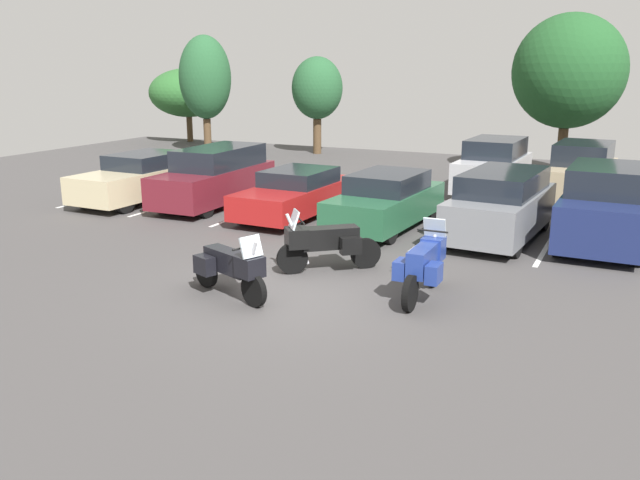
# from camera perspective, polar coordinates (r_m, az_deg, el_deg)

# --- Properties ---
(ground) EXTENTS (44.00, 44.00, 0.10)m
(ground) POSITION_cam_1_polar(r_m,az_deg,el_deg) (13.31, -2.97, -4.63)
(ground) COLOR #423F3F
(motorcycle_touring) EXTENTS (2.10, 1.13, 1.34)m
(motorcycle_touring) POSITION_cam_1_polar(r_m,az_deg,el_deg) (12.89, -7.63, -2.24)
(motorcycle_touring) COLOR black
(motorcycle_touring) RESTS_ON ground
(motorcycle_second) EXTENTS (0.87, 2.23, 1.44)m
(motorcycle_second) POSITION_cam_1_polar(r_m,az_deg,el_deg) (12.94, 8.89, -2.01)
(motorcycle_second) COLOR black
(motorcycle_second) RESTS_ON ground
(motorcycle_third) EXTENTS (1.85, 1.61, 1.40)m
(motorcycle_third) POSITION_cam_1_polar(r_m,az_deg,el_deg) (14.39, 0.47, -0.15)
(motorcycle_third) COLOR black
(motorcycle_third) RESTS_ON ground
(parking_stripes) EXTENTS (17.53, 4.67, 0.01)m
(parking_stripes) POSITION_cam_1_polar(r_m,az_deg,el_deg) (19.32, 1.70, 1.71)
(parking_stripes) COLOR silver
(parking_stripes) RESTS_ON ground
(car_champagne) EXTENTS (1.99, 4.85, 1.55)m
(car_champagne) POSITION_cam_1_polar(r_m,az_deg,el_deg) (22.69, -15.02, 5.14)
(car_champagne) COLOR #C1B289
(car_champagne) RESTS_ON ground
(car_maroon) EXTENTS (1.92, 4.92, 1.82)m
(car_maroon) POSITION_cam_1_polar(r_m,az_deg,el_deg) (21.58, -8.93, 5.37)
(car_maroon) COLOR maroon
(car_maroon) RESTS_ON ground
(car_red) EXTENTS (1.95, 4.78, 1.39)m
(car_red) POSITION_cam_1_polar(r_m,az_deg,el_deg) (19.71, -1.99, 4.00)
(car_red) COLOR maroon
(car_red) RESTS_ON ground
(car_green) EXTENTS (2.04, 4.62, 1.51)m
(car_green) POSITION_cam_1_polar(r_m,az_deg,el_deg) (18.40, 5.67, 3.36)
(car_green) COLOR #235638
(car_green) RESTS_ON ground
(car_grey) EXTENTS (2.13, 4.61, 1.75)m
(car_grey) POSITION_cam_1_polar(r_m,az_deg,el_deg) (17.68, 15.22, 2.92)
(car_grey) COLOR slate
(car_grey) RESTS_ON ground
(car_navy) EXTENTS (2.00, 4.37, 1.98)m
(car_navy) POSITION_cam_1_polar(r_m,az_deg,el_deg) (17.81, 23.20, 2.56)
(car_navy) COLOR navy
(car_navy) RESTS_ON ground
(car_far_silver) EXTENTS (1.96, 4.38, 1.88)m
(car_far_silver) POSITION_cam_1_polar(r_m,az_deg,el_deg) (24.10, 14.59, 6.09)
(car_far_silver) COLOR #B7B7BC
(car_far_silver) RESTS_ON ground
(car_far_tan) EXTENTS (1.97, 4.43, 1.92)m
(car_far_tan) POSITION_cam_1_polar(r_m,az_deg,el_deg) (23.37, 21.41, 5.32)
(car_far_tan) COLOR tan
(car_far_tan) RESTS_ON ground
(tree_left) EXTENTS (4.42, 4.42, 4.16)m
(tree_left) POSITION_cam_1_polar(r_m,az_deg,el_deg) (39.96, -11.21, 12.23)
(tree_left) COLOR #4C3823
(tree_left) RESTS_ON ground
(tree_right) EXTENTS (4.28, 4.28, 6.28)m
(tree_right) POSITION_cam_1_polar(r_m,az_deg,el_deg) (28.14, 20.49, 13.33)
(tree_right) COLOR #4C3823
(tree_right) RESTS_ON ground
(tree_center) EXTENTS (2.52, 2.52, 4.75)m
(tree_center) POSITION_cam_1_polar(r_m,az_deg,el_deg) (33.74, -0.24, 12.80)
(tree_center) COLOR #4C3823
(tree_center) RESTS_ON ground
(tree_far_left) EXTENTS (2.57, 2.57, 5.78)m
(tree_far_left) POSITION_cam_1_polar(r_m,az_deg,el_deg) (34.49, -9.79, 13.49)
(tree_far_left) COLOR #4C3823
(tree_far_left) RESTS_ON ground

